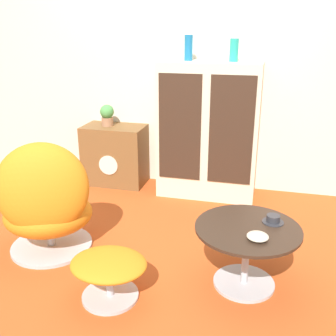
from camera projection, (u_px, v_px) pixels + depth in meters
ground_plane at (133, 260)px, 2.74m from camera, size 12.00×12.00×0.00m
wall_back at (183, 52)px, 3.70m from camera, size 6.40×0.06×2.60m
sideboard at (209, 130)px, 3.63m from camera, size 0.90×0.44×1.24m
tv_console at (115, 155)px, 3.99m from camera, size 0.61×0.38×0.60m
egg_chair at (46, 203)px, 2.71m from camera, size 0.79×0.76×0.84m
ottoman at (108, 268)px, 2.29m from camera, size 0.46×0.39×0.28m
coffee_table at (247, 245)px, 2.38m from camera, size 0.64×0.64×0.40m
vase_leftmost at (189, 48)px, 3.43m from camera, size 0.07×0.07×0.22m
vase_inner_left at (234, 50)px, 3.34m from camera, size 0.08×0.08×0.19m
potted_plant at (107, 115)px, 3.87m from camera, size 0.14×0.14×0.21m
teacup at (273, 220)px, 2.39m from camera, size 0.13×0.13×0.05m
bowl at (258, 236)px, 2.20m from camera, size 0.12×0.12×0.04m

